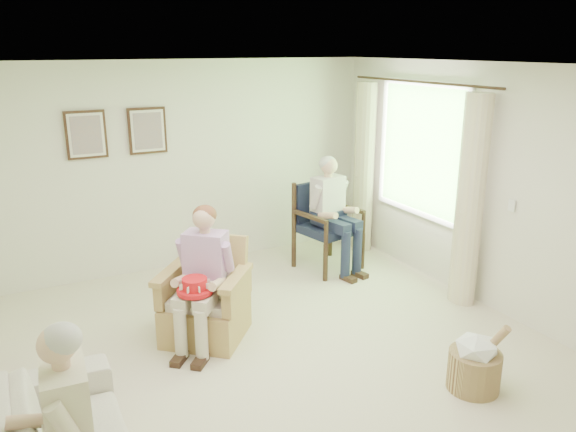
% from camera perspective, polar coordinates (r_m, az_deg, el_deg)
% --- Properties ---
extents(floor, '(5.50, 5.50, 0.00)m').
position_cam_1_polar(floor, '(5.27, -0.26, -14.55)').
color(floor, beige).
rests_on(floor, ground).
extents(back_wall, '(5.00, 0.04, 2.60)m').
position_cam_1_polar(back_wall, '(7.20, -10.40, 5.01)').
color(back_wall, silver).
rests_on(back_wall, ground).
extents(right_wall, '(0.04, 5.50, 2.60)m').
position_cam_1_polar(right_wall, '(6.23, 20.63, 2.36)').
color(right_wall, silver).
rests_on(right_wall, ground).
extents(ceiling, '(5.00, 5.50, 0.02)m').
position_cam_1_polar(ceiling, '(4.50, -0.30, 15.00)').
color(ceiling, white).
rests_on(ceiling, back_wall).
extents(window, '(0.13, 2.50, 1.63)m').
position_cam_1_polar(window, '(6.99, 13.40, 6.85)').
color(window, '#2D6B23').
rests_on(window, right_wall).
extents(curtain_left, '(0.34, 0.34, 2.30)m').
position_cam_1_polar(curtain_left, '(6.29, 17.98, 1.34)').
color(curtain_left, beige).
rests_on(curtain_left, ground).
extents(curtain_right, '(0.34, 0.34, 2.30)m').
position_cam_1_polar(curtain_right, '(7.74, 7.71, 4.83)').
color(curtain_right, beige).
rests_on(curtain_right, ground).
extents(framed_print_left, '(0.45, 0.05, 0.55)m').
position_cam_1_polar(framed_print_left, '(6.84, -19.82, 7.77)').
color(framed_print_left, '#382114').
rests_on(framed_print_left, back_wall).
extents(framed_print_right, '(0.45, 0.05, 0.55)m').
position_cam_1_polar(framed_print_right, '(6.96, -14.08, 8.40)').
color(framed_print_right, '#382114').
rests_on(framed_print_right, back_wall).
extents(wicker_armchair, '(0.76, 0.75, 0.97)m').
position_cam_1_polar(wicker_armchair, '(5.61, -8.51, -9.13)').
color(wicker_armchair, tan).
rests_on(wicker_armchair, ground).
extents(wood_armchair, '(0.70, 0.66, 1.08)m').
position_cam_1_polar(wood_armchair, '(7.19, 3.74, -0.57)').
color(wood_armchair, black).
rests_on(wood_armchair, ground).
extents(person_wicker, '(0.40, 0.62, 1.31)m').
position_cam_1_polar(person_wicker, '(5.31, -8.26, -5.28)').
color(person_wicker, beige).
rests_on(person_wicker, ground).
extents(person_dark, '(0.40, 0.63, 1.43)m').
position_cam_1_polar(person_dark, '(6.98, 4.54, 1.06)').
color(person_dark, '#1B223D').
rests_on(person_dark, ground).
extents(person_sofa, '(0.42, 0.63, 1.29)m').
position_cam_1_polar(person_sofa, '(3.55, -21.99, -18.95)').
color(person_sofa, beige).
rests_on(person_sofa, ground).
extents(red_hat, '(0.33, 0.33, 0.14)m').
position_cam_1_polar(red_hat, '(5.17, -9.45, -7.12)').
color(red_hat, red).
rests_on(red_hat, person_wicker).
extents(hatbox, '(0.48, 0.48, 0.63)m').
position_cam_1_polar(hatbox, '(5.03, 18.47, -13.90)').
color(hatbox, tan).
rests_on(hatbox, ground).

